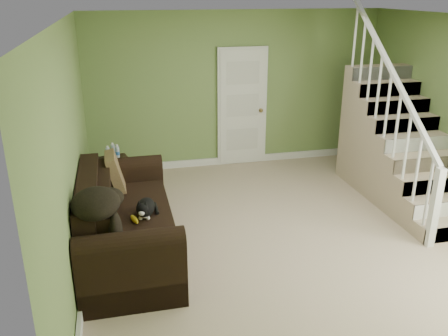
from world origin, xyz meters
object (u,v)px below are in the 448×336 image
cat (146,208)px  banana (134,219)px  sofa (123,225)px  side_table (115,176)px

cat → banana: (-0.14, -0.11, -0.07)m
sofa → side_table: sofa is taller
sofa → banana: (0.12, -0.26, 0.18)m
cat → banana: cat is taller
side_table → banana: bearing=-84.4°
side_table → banana: size_ratio=3.70×
side_table → cat: side_table is taller
sofa → side_table: 1.79m
cat → banana: size_ratio=2.61×
side_table → cat: (0.34, -1.94, 0.33)m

